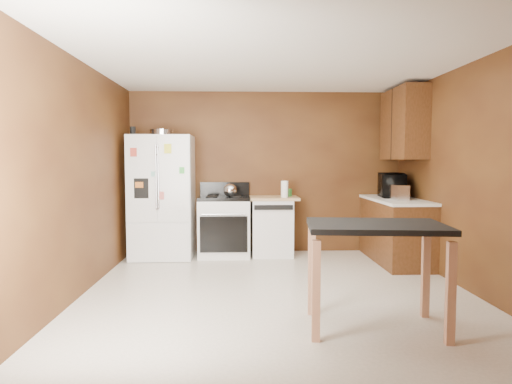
{
  "coord_description": "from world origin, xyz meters",
  "views": [
    {
      "loc": [
        -0.41,
        -4.89,
        1.44
      ],
      "look_at": [
        -0.2,
        0.85,
        1.04
      ],
      "focal_mm": 32.0,
      "sensor_mm": 36.0,
      "label": 1
    }
  ],
  "objects": [
    {
      "name": "wall_back",
      "position": [
        0.0,
        2.25,
        1.25
      ],
      "size": [
        4.2,
        0.0,
        4.2
      ],
      "primitive_type": "plane",
      "rotation": [
        1.57,
        0.0,
        0.0
      ],
      "color": "brown",
      "rests_on": "ground"
    },
    {
      "name": "kettle",
      "position": [
        -0.55,
        1.82,
        1.0
      ],
      "size": [
        0.2,
        0.2,
        0.2
      ],
      "primitive_type": "sphere",
      "color": "silver",
      "rests_on": "gas_range"
    },
    {
      "name": "right_cabinets",
      "position": [
        1.84,
        1.48,
        0.91
      ],
      "size": [
        0.63,
        1.58,
        2.45
      ],
      "color": "#5C3119",
      "rests_on": "ground"
    },
    {
      "name": "ceiling",
      "position": [
        0.0,
        0.0,
        2.5
      ],
      "size": [
        4.5,
        4.5,
        0.0
      ],
      "primitive_type": "plane",
      "rotation": [
        3.14,
        0.0,
        0.0
      ],
      "color": "white",
      "rests_on": "ground"
    },
    {
      "name": "wall_front",
      "position": [
        0.0,
        -2.25,
        1.25
      ],
      "size": [
        4.2,
        0.0,
        4.2
      ],
      "primitive_type": "plane",
      "rotation": [
        -1.57,
        0.0,
        0.0
      ],
      "color": "brown",
      "rests_on": "ground"
    },
    {
      "name": "green_canister",
      "position": [
        0.34,
        2.02,
        0.95
      ],
      "size": [
        0.13,
        0.13,
        0.11
      ],
      "primitive_type": "cylinder",
      "rotation": [
        0.0,
        0.0,
        -0.32
      ],
      "color": "green",
      "rests_on": "dishwasher"
    },
    {
      "name": "paper_towel",
      "position": [
        0.25,
        1.8,
        1.01
      ],
      "size": [
        0.12,
        0.12,
        0.25
      ],
      "primitive_type": "cylinder",
      "rotation": [
        0.0,
        0.0,
        0.18
      ],
      "color": "white",
      "rests_on": "dishwasher"
    },
    {
      "name": "dishwasher",
      "position": [
        0.08,
        1.95,
        0.45
      ],
      "size": [
        0.78,
        0.63,
        0.89
      ],
      "color": "white",
      "rests_on": "ground"
    },
    {
      "name": "toaster",
      "position": [
        1.77,
        1.25,
        1.0
      ],
      "size": [
        0.19,
        0.29,
        0.2
      ],
      "primitive_type": "cube",
      "rotation": [
        0.0,
        0.0,
        0.07
      ],
      "color": "silver",
      "rests_on": "right_cabinets"
    },
    {
      "name": "floor",
      "position": [
        0.0,
        0.0,
        0.0
      ],
      "size": [
        4.5,
        4.5,
        0.0
      ],
      "primitive_type": "plane",
      "color": "beige",
      "rests_on": "ground"
    },
    {
      "name": "island",
      "position": [
        0.74,
        -1.1,
        0.76
      ],
      "size": [
        1.21,
        0.87,
        0.91
      ],
      "color": "black",
      "rests_on": "ground"
    },
    {
      "name": "pen_cup",
      "position": [
        -1.94,
        1.75,
        1.86
      ],
      "size": [
        0.08,
        0.08,
        0.12
      ],
      "primitive_type": "cylinder",
      "color": "black",
      "rests_on": "refrigerator"
    },
    {
      "name": "microwave",
      "position": [
        1.82,
        1.69,
        1.06
      ],
      "size": [
        0.46,
        0.62,
        0.32
      ],
      "primitive_type": "imported",
      "rotation": [
        0.0,
        0.0,
        1.44
      ],
      "color": "black",
      "rests_on": "right_cabinets"
    },
    {
      "name": "gas_range",
      "position": [
        -0.64,
        1.92,
        0.46
      ],
      "size": [
        0.76,
        0.68,
        1.1
      ],
      "color": "white",
      "rests_on": "ground"
    },
    {
      "name": "refrigerator",
      "position": [
        -1.55,
        1.86,
        0.9
      ],
      "size": [
        0.9,
        0.8,
        1.8
      ],
      "color": "white",
      "rests_on": "ground"
    },
    {
      "name": "roasting_pan",
      "position": [
        -1.55,
        1.92,
        1.85
      ],
      "size": [
        0.36,
        0.36,
        0.09
      ],
      "primitive_type": "cylinder",
      "color": "silver",
      "rests_on": "refrigerator"
    },
    {
      "name": "wall_left",
      "position": [
        -2.1,
        0.0,
        1.25
      ],
      "size": [
        0.0,
        4.5,
        4.5
      ],
      "primitive_type": "plane",
      "rotation": [
        1.57,
        0.0,
        1.57
      ],
      "color": "brown",
      "rests_on": "ground"
    },
    {
      "name": "wall_right",
      "position": [
        2.1,
        0.0,
        1.25
      ],
      "size": [
        0.0,
        4.5,
        4.5
      ],
      "primitive_type": "plane",
      "rotation": [
        1.57,
        0.0,
        -1.57
      ],
      "color": "brown",
      "rests_on": "ground"
    }
  ]
}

